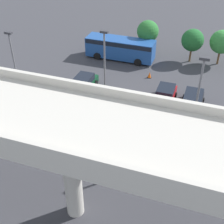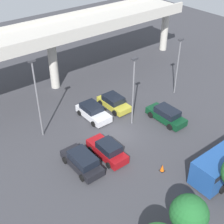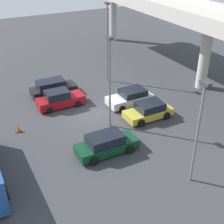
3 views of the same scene
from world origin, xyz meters
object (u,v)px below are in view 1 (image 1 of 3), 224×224
lamp_post_mid_lot (14,61)px  lamp_post_by_overpass (196,102)px  parked_car_4 (83,85)px  tree_front_far_right (148,31)px  traffic_cone (149,75)px  tree_front_right (193,40)px  parked_car_2 (119,127)px  parked_car_1 (165,96)px  tree_front_left (222,42)px  lamp_post_near_aisle (105,65)px  shuttle_bus (120,47)px  parked_car_0 (192,102)px  parked_car_3 (87,121)px

lamp_post_mid_lot → lamp_post_by_overpass: size_ratio=0.84×
parked_car_4 → tree_front_far_right: bearing=159.5°
traffic_cone → lamp_post_mid_lot: bearing=37.8°
parked_car_4 → traffic_cone: parked_car_4 is taller
tree_front_right → tree_front_far_right: tree_front_far_right is taller
parked_car_2 → tree_front_far_right: bearing=6.1°
parked_car_1 → tree_front_left: size_ratio=1.05×
lamp_post_by_overpass → tree_front_right: size_ratio=2.05×
parked_car_1 → tree_front_right: bearing=174.0°
lamp_post_near_aisle → traffic_cone: bearing=-110.7°
traffic_cone → shuttle_bus: bearing=-37.8°
lamp_post_mid_lot → parked_car_2: bearing=169.9°
parked_car_2 → lamp_post_near_aisle: (2.67, -3.62, 3.88)m
parked_car_0 → parked_car_4: (11.46, 0.38, -0.01)m
parked_car_1 → tree_front_left: tree_front_left is taller
parked_car_2 → tree_front_left: (-7.22, -17.15, 2.17)m
parked_car_1 → traffic_cone: size_ratio=6.46×
tree_front_far_right → tree_front_right: bearing=178.9°
parked_car_4 → lamp_post_mid_lot: bearing=-56.1°
lamp_post_by_overpass → tree_front_right: (2.19, -17.33, -2.18)m
tree_front_right → tree_front_far_right: 5.65m
parked_car_0 → lamp_post_by_overpass: (-0.54, 6.63, 4.21)m
shuttle_bus → traffic_cone: bearing=142.2°
lamp_post_mid_lot → traffic_cone: 14.98m
tree_front_far_right → traffic_cone: size_ratio=6.53×
parked_car_1 → lamp_post_by_overpass: size_ratio=0.53×
parked_car_0 → lamp_post_by_overpass: 7.87m
shuttle_bus → lamp_post_mid_lot: lamp_post_mid_lot is taller
lamp_post_by_overpass → tree_front_far_right: bearing=-65.8°
tree_front_left → traffic_cone: (7.15, 6.26, -2.56)m
shuttle_bus → parked_car_4: bearing=81.9°
parked_car_3 → parked_car_2: bearing=-88.5°
shuttle_bus → tree_front_right: size_ratio=2.06×
parked_car_3 → shuttle_bus: shuttle_bus is taller
parked_car_3 → tree_front_far_right: bearing=-4.4°
parked_car_2 → parked_car_4: bearing=46.6°
tree_front_left → traffic_cone: size_ratio=6.15×
parked_car_2 → parked_car_3: (3.08, 0.08, 0.00)m
lamp_post_near_aisle → tree_front_left: size_ratio=1.82×
parked_car_1 → tree_front_right: (-1.10, -10.49, 2.05)m
parked_car_1 → tree_front_right: tree_front_right is taller
parked_car_1 → lamp_post_by_overpass: (-3.29, 6.83, 4.23)m
parked_car_0 → tree_front_right: 11.01m
tree_front_far_right → parked_car_2: bearing=96.1°
parked_car_3 → parked_car_0: bearing=-54.6°
parked_car_1 → parked_car_4: parked_car_1 is taller
parked_car_4 → tree_front_right: tree_front_right is taller
parked_car_3 → lamp_post_by_overpass: lamp_post_by_overpass is taller
parked_car_3 → lamp_post_mid_lot: bearing=75.7°
parked_car_0 → traffic_cone: 7.31m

